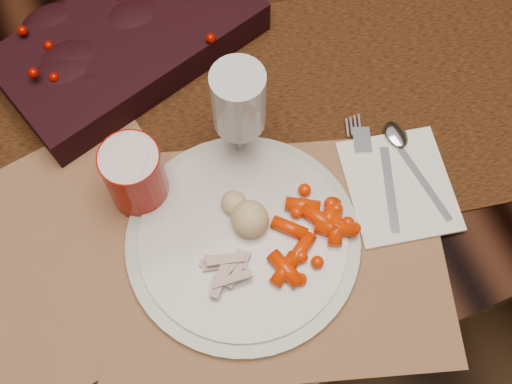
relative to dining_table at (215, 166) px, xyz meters
name	(u,v)px	position (x,y,z in m)	size (l,w,h in m)	color
floor	(224,232)	(0.00, 0.00, -0.38)	(5.00, 5.00, 0.00)	black
dining_table	(215,166)	(0.00, 0.00, 0.00)	(1.80, 1.00, 0.75)	black
table_runner	(270,116)	(0.05, -0.14, 0.38)	(1.90, 0.39, 0.00)	#331F03
centerpiece	(129,38)	(-0.09, 0.03, 0.41)	(0.37, 0.19, 0.07)	black
placemat_main	(272,256)	(-0.03, -0.33, 0.38)	(0.43, 0.32, 0.00)	brown
placemat_second	(30,276)	(-0.32, -0.24, 0.38)	(0.44, 0.32, 0.00)	brown
dinner_plate	(243,240)	(-0.06, -0.30, 0.39)	(0.30, 0.30, 0.02)	silver
baby_carrots	(299,236)	(0.01, -0.33, 0.40)	(0.11, 0.09, 0.02)	red
mashed_potatoes	(240,207)	(-0.05, -0.27, 0.42)	(0.08, 0.07, 0.04)	beige
turkey_shreds	(227,272)	(-0.09, -0.34, 0.40)	(0.07, 0.06, 0.02)	#BCA49C
napkin	(399,186)	(0.16, -0.31, 0.38)	(0.13, 0.16, 0.01)	white
fork	(383,176)	(0.15, -0.29, 0.39)	(0.02, 0.16, 0.00)	silver
spoon	(415,168)	(0.19, -0.30, 0.39)	(0.03, 0.15, 0.00)	silver
red_cup	(135,176)	(-0.15, -0.19, 0.43)	(0.08, 0.08, 0.10)	#8F0900
wine_glass	(239,120)	(-0.01, -0.18, 0.47)	(0.07, 0.07, 0.18)	silver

